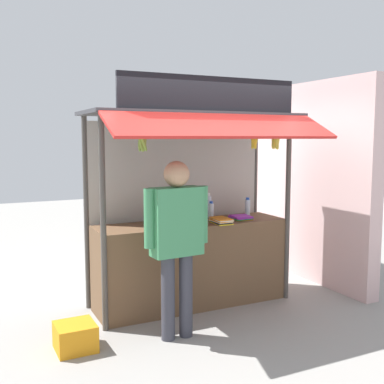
{
  "coord_description": "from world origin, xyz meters",
  "views": [
    {
      "loc": [
        -2.31,
        -4.79,
        1.93
      ],
      "look_at": [
        0.0,
        0.0,
        1.32
      ],
      "focal_mm": 44.12,
      "sensor_mm": 36.0,
      "label": 1
    }
  ],
  "objects_px": {
    "magazine_stack_mid_right": "(221,221)",
    "magazine_stack_front_right": "(182,223)",
    "water_bottle_rear_center": "(248,207)",
    "water_bottle_front_left": "(208,206)",
    "water_bottle_right": "(211,211)",
    "banana_bunch_rightmost": "(142,143)",
    "water_bottle_back_left": "(193,212)",
    "water_bottle_far_right": "(198,210)",
    "banana_bunch_inner_right": "(276,143)",
    "plastic_crate": "(75,337)",
    "magazine_stack_center": "(240,218)",
    "vendor_person": "(177,233)",
    "water_bottle_left": "(182,210)",
    "banana_bunch_inner_left": "(254,142)"
  },
  "relations": [
    {
      "from": "water_bottle_far_right",
      "to": "banana_bunch_inner_right",
      "type": "height_order",
      "value": "banana_bunch_inner_right"
    },
    {
      "from": "magazine_stack_center",
      "to": "banana_bunch_rightmost",
      "type": "bearing_deg",
      "value": -166.58
    },
    {
      "from": "water_bottle_far_right",
      "to": "magazine_stack_mid_right",
      "type": "height_order",
      "value": "water_bottle_far_right"
    },
    {
      "from": "water_bottle_left",
      "to": "magazine_stack_front_right",
      "type": "bearing_deg",
      "value": -115.1
    },
    {
      "from": "water_bottle_back_left",
      "to": "plastic_crate",
      "type": "height_order",
      "value": "water_bottle_back_left"
    },
    {
      "from": "water_bottle_right",
      "to": "magazine_stack_mid_right",
      "type": "bearing_deg",
      "value": -92.88
    },
    {
      "from": "water_bottle_rear_center",
      "to": "water_bottle_front_left",
      "type": "height_order",
      "value": "water_bottle_front_left"
    },
    {
      "from": "magazine_stack_front_right",
      "to": "banana_bunch_inner_right",
      "type": "bearing_deg",
      "value": -12.87
    },
    {
      "from": "water_bottle_left",
      "to": "banana_bunch_inner_left",
      "type": "relative_size",
      "value": 0.96
    },
    {
      "from": "banana_bunch_rightmost",
      "to": "water_bottle_back_left",
      "type": "bearing_deg",
      "value": 30.61
    },
    {
      "from": "water_bottle_back_left",
      "to": "water_bottle_far_right",
      "type": "distance_m",
      "value": 0.22
    },
    {
      "from": "plastic_crate",
      "to": "water_bottle_right",
      "type": "bearing_deg",
      "value": 21.07
    },
    {
      "from": "magazine_stack_mid_right",
      "to": "vendor_person",
      "type": "height_order",
      "value": "vendor_person"
    },
    {
      "from": "water_bottle_right",
      "to": "water_bottle_back_left",
      "type": "height_order",
      "value": "water_bottle_back_left"
    },
    {
      "from": "water_bottle_rear_center",
      "to": "water_bottle_left",
      "type": "bearing_deg",
      "value": 172.79
    },
    {
      "from": "water_bottle_back_left",
      "to": "water_bottle_rear_center",
      "type": "relative_size",
      "value": 1.01
    },
    {
      "from": "magazine_stack_front_right",
      "to": "magazine_stack_center",
      "type": "relative_size",
      "value": 1.0
    },
    {
      "from": "water_bottle_left",
      "to": "water_bottle_far_right",
      "type": "height_order",
      "value": "water_bottle_left"
    },
    {
      "from": "magazine_stack_mid_right",
      "to": "vendor_person",
      "type": "bearing_deg",
      "value": -144.35
    },
    {
      "from": "banana_bunch_inner_left",
      "to": "vendor_person",
      "type": "relative_size",
      "value": 0.16
    },
    {
      "from": "water_bottle_front_left",
      "to": "banana_bunch_inner_left",
      "type": "distance_m",
      "value": 1.03
    },
    {
      "from": "water_bottle_back_left",
      "to": "magazine_stack_front_right",
      "type": "bearing_deg",
      "value": -137.5
    },
    {
      "from": "banana_bunch_rightmost",
      "to": "banana_bunch_inner_left",
      "type": "relative_size",
      "value": 1.06
    },
    {
      "from": "water_bottle_far_right",
      "to": "vendor_person",
      "type": "height_order",
      "value": "vendor_person"
    },
    {
      "from": "water_bottle_right",
      "to": "plastic_crate",
      "type": "height_order",
      "value": "water_bottle_right"
    },
    {
      "from": "banana_bunch_inner_right",
      "to": "vendor_person",
      "type": "height_order",
      "value": "banana_bunch_inner_right"
    },
    {
      "from": "water_bottle_far_right",
      "to": "water_bottle_front_left",
      "type": "bearing_deg",
      "value": 9.24
    },
    {
      "from": "water_bottle_rear_center",
      "to": "magazine_stack_mid_right",
      "type": "bearing_deg",
      "value": -151.23
    },
    {
      "from": "water_bottle_rear_center",
      "to": "magazine_stack_center",
      "type": "height_order",
      "value": "water_bottle_rear_center"
    },
    {
      "from": "water_bottle_far_right",
      "to": "magazine_stack_mid_right",
      "type": "distance_m",
      "value": 0.43
    },
    {
      "from": "water_bottle_right",
      "to": "water_bottle_front_left",
      "type": "relative_size",
      "value": 0.75
    },
    {
      "from": "water_bottle_right",
      "to": "banana_bunch_inner_right",
      "type": "xyz_separation_m",
      "value": [
        0.57,
        -0.46,
        0.81
      ]
    },
    {
      "from": "banana_bunch_inner_left",
      "to": "plastic_crate",
      "type": "xyz_separation_m",
      "value": [
        -2.04,
        -0.22,
        -1.75
      ]
    },
    {
      "from": "water_bottle_left",
      "to": "magazine_stack_center",
      "type": "relative_size",
      "value": 1.01
    },
    {
      "from": "water_bottle_back_left",
      "to": "water_bottle_far_right",
      "type": "height_order",
      "value": "water_bottle_back_left"
    },
    {
      "from": "magazine_stack_mid_right",
      "to": "magazine_stack_front_right",
      "type": "relative_size",
      "value": 1.16
    },
    {
      "from": "water_bottle_right",
      "to": "vendor_person",
      "type": "relative_size",
      "value": 0.13
    },
    {
      "from": "water_bottle_rear_center",
      "to": "water_bottle_far_right",
      "type": "distance_m",
      "value": 0.64
    },
    {
      "from": "water_bottle_front_left",
      "to": "magazine_stack_mid_right",
      "type": "xyz_separation_m",
      "value": [
        -0.06,
        -0.44,
        -0.11
      ]
    },
    {
      "from": "water_bottle_right",
      "to": "magazine_stack_front_right",
      "type": "height_order",
      "value": "water_bottle_right"
    },
    {
      "from": "water_bottle_front_left",
      "to": "banana_bunch_inner_right",
      "type": "height_order",
      "value": "banana_bunch_inner_right"
    },
    {
      "from": "plastic_crate",
      "to": "banana_bunch_rightmost",
      "type": "bearing_deg",
      "value": 16.02
    },
    {
      "from": "water_bottle_back_left",
      "to": "water_bottle_far_right",
      "type": "bearing_deg",
      "value": 46.21
    },
    {
      "from": "banana_bunch_rightmost",
      "to": "banana_bunch_inner_left",
      "type": "distance_m",
      "value": 1.3
    },
    {
      "from": "banana_bunch_inner_left",
      "to": "vendor_person",
      "type": "distance_m",
      "value": 1.44
    },
    {
      "from": "magazine_stack_mid_right",
      "to": "banana_bunch_rightmost",
      "type": "relative_size",
      "value": 1.04
    },
    {
      "from": "magazine_stack_front_right",
      "to": "banana_bunch_inner_left",
      "type": "height_order",
      "value": "banana_bunch_inner_left"
    },
    {
      "from": "water_bottle_back_left",
      "to": "water_bottle_left",
      "type": "height_order",
      "value": "water_bottle_left"
    },
    {
      "from": "water_bottle_right",
      "to": "water_bottle_rear_center",
      "type": "bearing_deg",
      "value": 3.43
    },
    {
      "from": "water_bottle_rear_center",
      "to": "banana_bunch_rightmost",
      "type": "bearing_deg",
      "value": -162.18
    }
  ]
}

